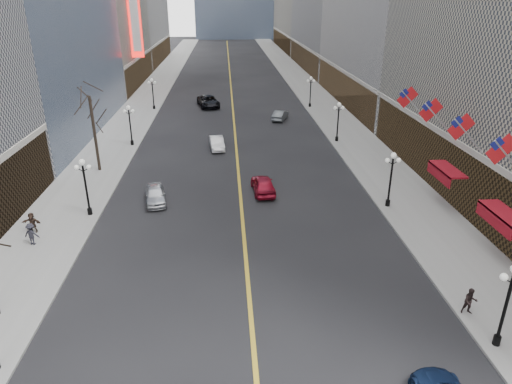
{
  "coord_description": "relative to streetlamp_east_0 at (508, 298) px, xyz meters",
  "views": [
    {
      "loc": [
        -1.04,
        -2.65,
        15.78
      ],
      "look_at": [
        0.35,
        18.21,
        6.76
      ],
      "focal_mm": 32.0,
      "sensor_mm": 36.0,
      "label": 1
    }
  ],
  "objects": [
    {
      "name": "car_sb_mid",
      "position": [
        -9.8,
        19.7,
        -2.14
      ],
      "size": [
        2.09,
        4.56,
        1.52
      ],
      "primitive_type": "imported",
      "rotation": [
        0.0,
        0.0,
        3.21
      ],
      "color": "maroon",
      "rests_on": "ground"
    },
    {
      "name": "car_sb_far",
      "position": [
        -5.43,
        44.66,
        -2.23
      ],
      "size": [
        2.77,
        4.33,
        1.35
      ],
      "primitive_type": "imported",
      "rotation": [
        0.0,
        0.0,
        2.78
      ],
      "color": "#575C60",
      "rests_on": "ground"
    },
    {
      "name": "car_nb_near",
      "position": [
        -18.85,
        18.26,
        -2.2
      ],
      "size": [
        2.35,
        4.34,
        1.4
      ],
      "primitive_type": "imported",
      "rotation": [
        0.0,
        0.0,
        0.18
      ],
      "color": "#BBBDC3",
      "rests_on": "ground"
    },
    {
      "name": "streetlamp_east_1",
      "position": [
        0.0,
        16.0,
        0.0
      ],
      "size": [
        1.26,
        0.44,
        4.52
      ],
      "color": "black",
      "rests_on": "sidewalk_east"
    },
    {
      "name": "streetlamp_west_2",
      "position": [
        -23.6,
        34.0,
        0.0
      ],
      "size": [
        1.26,
        0.44,
        4.52
      ],
      "color": "black",
      "rests_on": "sidewalk_west"
    },
    {
      "name": "lane_line",
      "position": [
        -11.8,
        66.0,
        -2.89
      ],
      "size": [
        0.25,
        200.0,
        0.02
      ],
      "primitive_type": "cube",
      "color": "gold",
      "rests_on": "ground"
    },
    {
      "name": "sidewalk_west",
      "position": [
        -25.8,
        56.0,
        -2.83
      ],
      "size": [
        6.0,
        230.0,
        0.15
      ],
      "primitive_type": "cube",
      "color": "gray",
      "rests_on": "ground"
    },
    {
      "name": "ped_west_walk",
      "position": [
        -26.23,
        11.52,
        -1.97
      ],
      "size": [
        1.07,
        0.58,
        1.57
      ],
      "primitive_type": "imported",
      "rotation": [
        0.0,
        0.0,
        2.97
      ],
      "color": "#212129",
      "rests_on": "sidewalk_west"
    },
    {
      "name": "awning_c",
      "position": [
        4.3,
        16.0,
        0.18
      ],
      "size": [
        1.4,
        4.0,
        0.93
      ],
      "color": "maroon",
      "rests_on": "ground"
    },
    {
      "name": "streetlamp_west_3",
      "position": [
        -23.6,
        52.0,
        0.0
      ],
      "size": [
        1.26,
        0.44,
        4.52
      ],
      "color": "black",
      "rests_on": "sidewalk_west"
    },
    {
      "name": "theatre_marquee",
      "position": [
        -27.68,
        66.0,
        9.1
      ],
      "size": [
        2.0,
        0.55,
        12.0
      ],
      "color": "red",
      "rests_on": "ground"
    },
    {
      "name": "flag_3",
      "position": [
        3.51,
        13.0,
        4.39
      ],
      "size": [
        2.87,
        0.12,
        2.87
      ],
      "color": "#B2B2B7",
      "rests_on": "ground"
    },
    {
      "name": "car_nb_mid",
      "position": [
        -13.94,
        32.33,
        -2.23
      ],
      "size": [
        1.88,
        4.24,
        1.35
      ],
      "primitive_type": "imported",
      "rotation": [
        0.0,
        0.0,
        0.11
      ],
      "color": "white",
      "rests_on": "ground"
    },
    {
      "name": "flag_4",
      "position": [
        3.51,
        18.0,
        4.39
      ],
      "size": [
        2.87,
        0.12,
        2.87
      ],
      "color": "#B2B2B7",
      "rests_on": "ground"
    },
    {
      "name": "streetlamp_east_0",
      "position": [
        0.0,
        0.0,
        0.0
      ],
      "size": [
        1.26,
        0.44,
        4.52
      ],
      "color": "black",
      "rests_on": "sidewalk_east"
    },
    {
      "name": "flag_2",
      "position": [
        3.51,
        8.0,
        4.39
      ],
      "size": [
        2.87,
        0.12,
        2.87
      ],
      "color": "#B2B2B7",
      "rests_on": "ground"
    },
    {
      "name": "streetlamp_east_3",
      "position": [
        0.0,
        52.0,
        0.0
      ],
      "size": [
        1.26,
        0.44,
        4.52
      ],
      "color": "black",
      "rests_on": "sidewalk_east"
    },
    {
      "name": "ped_west_far",
      "position": [
        -26.87,
        13.35,
        -2.0
      ],
      "size": [
        1.44,
        0.62,
        1.5
      ],
      "primitive_type": "imported",
      "rotation": [
        0.0,
        0.0,
        -0.16
      ],
      "color": "#32241C",
      "rests_on": "sidewalk_west"
    },
    {
      "name": "ped_east_walk",
      "position": [
        -0.2,
        2.39,
        -1.99
      ],
      "size": [
        0.79,
        0.49,
        1.53
      ],
      "primitive_type": "imported",
      "rotation": [
        0.0,
        0.0,
        -0.12
      ],
      "color": "black",
      "rests_on": "sidewalk_east"
    },
    {
      "name": "flag_5",
      "position": [
        3.51,
        23.0,
        4.39
      ],
      "size": [
        2.87,
        0.12,
        2.87
      ],
      "color": "#B2B2B7",
      "rests_on": "ground"
    },
    {
      "name": "sidewalk_east",
      "position": [
        2.2,
        56.0,
        -2.83
      ],
      "size": [
        6.0,
        230.0,
        0.15
      ],
      "primitive_type": "cube",
      "color": "gray",
      "rests_on": "ground"
    },
    {
      "name": "car_nb_far",
      "position": [
        -15.51,
        53.55,
        -2.06
      ],
      "size": [
        4.02,
        6.5,
        1.68
      ],
      "primitive_type": "imported",
      "rotation": [
        0.0,
        0.0,
        0.22
      ],
      "color": "black",
      "rests_on": "ground"
    },
    {
      "name": "awning_b",
      "position": [
        4.3,
        8.0,
        0.18
      ],
      "size": [
        1.4,
        4.0,
        0.93
      ],
      "color": "maroon",
      "rests_on": "ground"
    },
    {
      "name": "streetlamp_west_1",
      "position": [
        -23.6,
        16.0,
        0.0
      ],
      "size": [
        1.26,
        0.44,
        4.52
      ],
      "color": "black",
      "rests_on": "sidewalk_west"
    },
    {
      "name": "tree_west_far",
      "position": [
        -25.3,
        26.0,
        3.34
      ],
      "size": [
        3.6,
        3.6,
        7.92
      ],
      "color": "#2D231C",
      "rests_on": "sidewalk_west"
    },
    {
      "name": "streetlamp_east_2",
      "position": [
        0.0,
        34.0,
        0.0
      ],
      "size": [
        1.26,
        0.44,
        4.52
      ],
      "color": "black",
      "rests_on": "sidewalk_east"
    }
  ]
}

